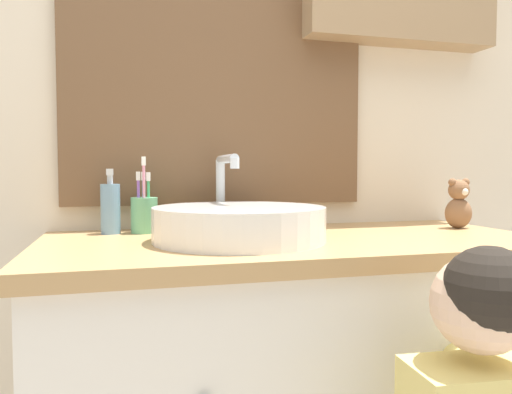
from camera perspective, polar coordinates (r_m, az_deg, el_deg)
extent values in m
cube|color=beige|center=(1.48, 0.60, 12.84)|extent=(3.20, 0.06, 2.50)
cube|color=brown|center=(1.45, -4.37, 19.64)|extent=(0.83, 0.02, 1.01)
cube|color=#B2C1CC|center=(1.44, -4.32, 19.70)|extent=(0.77, 0.01, 0.95)
cube|color=tan|center=(1.18, 4.64, -5.52)|extent=(1.16, 0.55, 0.03)
sphere|color=silver|center=(1.13, 22.85, -17.66)|extent=(0.02, 0.02, 0.02)
cylinder|color=white|center=(1.11, -1.93, -3.10)|extent=(0.38, 0.38, 0.08)
cylinder|color=silver|center=(1.11, -1.94, -1.31)|extent=(0.32, 0.32, 0.01)
cylinder|color=silver|center=(1.32, -4.08, 0.23)|extent=(0.02, 0.02, 0.19)
cylinder|color=silver|center=(1.23, -3.33, 4.36)|extent=(0.02, 0.17, 0.02)
cylinder|color=silver|center=(1.15, -2.45, 3.86)|extent=(0.02, 0.02, 0.02)
sphere|color=white|center=(1.35, 0.35, -2.03)|extent=(0.06, 0.06, 0.06)
cylinder|color=#66B27F|center=(1.29, -12.64, -2.04)|extent=(0.07, 0.07, 0.09)
cylinder|color=#47B26B|center=(1.29, -12.19, -0.38)|extent=(0.01, 0.01, 0.14)
cube|color=white|center=(1.28, -12.22, 2.30)|extent=(0.01, 0.02, 0.02)
cylinder|color=#3884DB|center=(1.30, -12.72, -0.33)|extent=(0.01, 0.01, 0.14)
cube|color=white|center=(1.29, -12.76, 2.35)|extent=(0.01, 0.02, 0.02)
cylinder|color=#8E56B7|center=(1.29, -13.29, -0.36)|extent=(0.01, 0.01, 0.14)
cube|color=white|center=(1.29, -13.32, 2.35)|extent=(0.01, 0.02, 0.02)
cylinder|color=pink|center=(1.27, -12.69, 0.44)|extent=(0.01, 0.01, 0.18)
cube|color=white|center=(1.27, -12.73, 4.03)|extent=(0.01, 0.02, 0.02)
cylinder|color=#6B93B2|center=(1.29, -16.30, -1.32)|extent=(0.05, 0.05, 0.12)
cylinder|color=silver|center=(1.29, -16.35, 1.92)|extent=(0.01, 0.01, 0.02)
cube|color=silver|center=(1.28, -16.37, 2.76)|extent=(0.02, 0.03, 0.02)
sphere|color=beige|center=(0.87, 24.36, -11.03)|extent=(0.16, 0.16, 0.16)
sphere|color=black|center=(0.85, 25.13, -9.86)|extent=(0.14, 0.14, 0.14)
cylinder|color=#E0CC70|center=(1.11, 21.52, -16.45)|extent=(0.07, 0.27, 0.05)
cylinder|color=#E5CC4C|center=(1.21, 18.06, -12.80)|extent=(0.01, 0.05, 0.12)
ellipsoid|color=brown|center=(1.47, 22.12, -1.73)|extent=(0.07, 0.06, 0.08)
sphere|color=brown|center=(1.46, 22.17, 0.76)|extent=(0.06, 0.06, 0.06)
sphere|color=brown|center=(1.45, 21.53, 1.58)|extent=(0.02, 0.02, 0.02)
sphere|color=brown|center=(1.47, 22.84, 1.58)|extent=(0.02, 0.02, 0.02)
sphere|color=silver|center=(1.44, 22.74, 0.55)|extent=(0.02, 0.02, 0.02)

